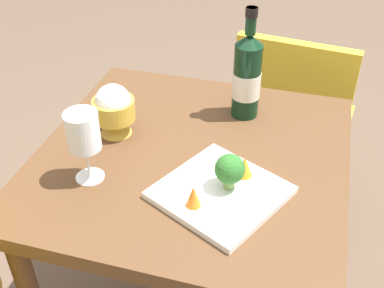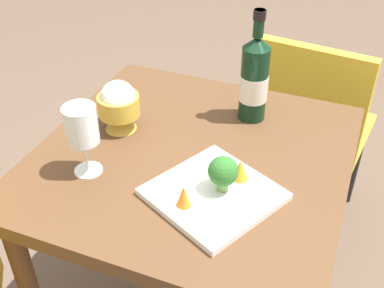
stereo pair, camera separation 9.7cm
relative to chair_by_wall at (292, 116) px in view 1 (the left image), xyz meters
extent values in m
cube|color=brown|center=(0.61, -0.21, 0.20)|extent=(0.77, 0.77, 0.04)
cylinder|color=brown|center=(0.28, -0.53, -0.17)|extent=(0.05, 0.05, 0.71)
cylinder|color=brown|center=(0.28, 0.11, -0.17)|extent=(0.05, 0.05, 0.71)
cube|color=gold|center=(-0.10, 0.01, -0.09)|extent=(0.45, 0.45, 0.02)
cube|color=gold|center=(0.08, -0.01, 0.12)|extent=(0.09, 0.40, 0.40)
cylinder|color=black|center=(-0.29, -0.13, -0.31)|extent=(0.03, 0.03, 0.43)
cylinder|color=black|center=(-0.25, 0.20, -0.31)|extent=(0.03, 0.03, 0.43)
cylinder|color=black|center=(0.04, -0.18, -0.31)|extent=(0.03, 0.03, 0.43)
cylinder|color=black|center=(0.09, 0.16, -0.31)|extent=(0.03, 0.03, 0.43)
cylinder|color=black|center=(0.39, -0.12, 0.33)|extent=(0.07, 0.08, 0.21)
cone|color=black|center=(0.39, -0.12, 0.45)|extent=(0.07, 0.08, 0.03)
cylinder|color=black|center=(0.39, -0.12, 0.50)|extent=(0.03, 0.03, 0.07)
cylinder|color=black|center=(0.39, -0.12, 0.52)|extent=(0.03, 0.03, 0.02)
cylinder|color=silver|center=(0.39, -0.12, 0.32)|extent=(0.08, 0.08, 0.07)
cylinder|color=white|center=(0.76, -0.42, 0.23)|extent=(0.07, 0.07, 0.00)
cylinder|color=white|center=(0.76, -0.42, 0.27)|extent=(0.01, 0.01, 0.08)
cylinder|color=white|center=(0.76, -0.42, 0.36)|extent=(0.08, 0.08, 0.09)
cone|color=gold|center=(0.57, -0.43, 0.25)|extent=(0.08, 0.08, 0.04)
cylinder|color=gold|center=(0.57, -0.43, 0.30)|extent=(0.11, 0.11, 0.05)
sphere|color=white|center=(0.57, -0.43, 0.32)|extent=(0.09, 0.09, 0.09)
cube|color=white|center=(0.74, -0.11, 0.23)|extent=(0.33, 0.33, 0.02)
cylinder|color=#729E4C|center=(0.72, -0.09, 0.25)|extent=(0.03, 0.03, 0.03)
sphere|color=#2D6B28|center=(0.72, -0.09, 0.29)|extent=(0.07, 0.07, 0.07)
cone|color=orange|center=(0.67, -0.07, 0.26)|extent=(0.04, 0.04, 0.05)
cone|color=orange|center=(0.80, -0.15, 0.27)|extent=(0.03, 0.03, 0.05)
camera|label=1|loc=(1.53, 0.05, 0.95)|focal=44.91mm
camera|label=2|loc=(1.50, 0.14, 0.95)|focal=44.91mm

